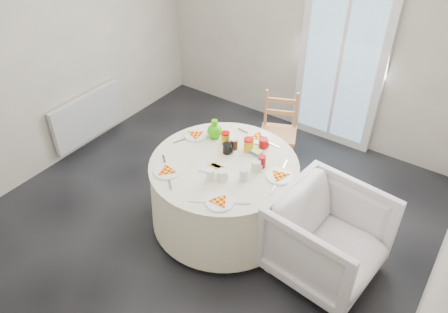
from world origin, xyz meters
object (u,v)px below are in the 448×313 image
Objects in this scene: wooden_chair at (278,130)px; table at (224,192)px; armchair at (328,238)px; green_pitcher at (215,125)px; radiator at (88,116)px.

table is at bearing -111.86° from wooden_chair.
green_pitcher is at bearing 85.09° from armchair.
green_pitcher is at bearing 3.14° from radiator.
table is 7.35× the size of green_pitcher.
wooden_chair is 1.52m from armchair.
armchair reaches higher than radiator.
radiator is 1.15× the size of wooden_chair.
table is at bearing -23.83° from green_pitcher.
armchair is 4.62× the size of green_pitcher.
armchair is at bearing 7.78° from green_pitcher.
table is at bearing 97.11° from armchair.
wooden_chair reaches higher than table.
armchair is 1.46m from green_pitcher.
green_pitcher is at bearing -132.31° from wooden_chair.
green_pitcher reaches higher than radiator.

